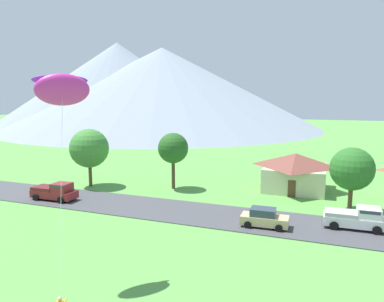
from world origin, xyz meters
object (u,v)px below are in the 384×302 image
tree_near_left (173,148)px  tree_center (89,148)px  house_left_center (295,171)px  pickup_truck_maroon_west_side (55,191)px  parked_car_tan_mid_west (264,218)px  tree_left_of_center (352,169)px  pickup_truck_white_east_side (356,218)px  kite_flyer_with_kite (62,92)px

tree_near_left → tree_center: size_ratio=0.95×
tree_near_left → house_left_center: bearing=19.3°
house_left_center → pickup_truck_maroon_west_side: size_ratio=1.58×
house_left_center → parked_car_tan_mid_west: (-1.25, -15.13, -1.54)m
tree_near_left → parked_car_tan_mid_west: (13.36, -10.00, -4.34)m
tree_left_of_center → parked_car_tan_mid_west: 11.53m
tree_center → pickup_truck_white_east_side: bearing=-8.5°
pickup_truck_maroon_west_side → kite_flyer_with_kite: bearing=-45.6°
pickup_truck_white_east_side → tree_left_of_center: bearing=93.0°
tree_near_left → pickup_truck_white_east_side: (21.06, -7.58, -4.15)m
tree_near_left → kite_flyer_with_kite: kite_flyer_with_kite is taller
tree_near_left → tree_left_of_center: tree_near_left is taller
tree_near_left → tree_left_of_center: (20.76, -1.89, -0.83)m
house_left_center → tree_left_of_center: size_ratio=1.26×
tree_center → pickup_truck_white_east_side: tree_center is taller
tree_left_of_center → pickup_truck_white_east_side: (0.30, -5.68, -3.32)m
house_left_center → kite_flyer_with_kite: bearing=-111.5°
tree_left_of_center → tree_center: (-31.41, -0.95, 0.68)m
tree_near_left → pickup_truck_white_east_side: 22.76m
tree_near_left → tree_center: bearing=-165.0°
tree_near_left → tree_center: (-10.64, -2.85, -0.15)m
tree_near_left → parked_car_tan_mid_west: tree_near_left is taller
house_left_center → pickup_truck_maroon_west_side: 29.08m
house_left_center → pickup_truck_white_east_side: (6.46, -12.70, -1.35)m
parked_car_tan_mid_west → kite_flyer_with_kite: size_ratio=0.33×
kite_flyer_with_kite → house_left_center: bearing=68.5°
tree_center → parked_car_tan_mid_west: 25.40m
tree_near_left → pickup_truck_white_east_side: tree_near_left is taller
tree_center → tree_near_left: bearing=15.0°
house_left_center → tree_center: bearing=-162.5°
pickup_truck_white_east_side → house_left_center: bearing=116.9°
parked_car_tan_mid_west → tree_center: bearing=163.4°
pickup_truck_maroon_west_side → pickup_truck_white_east_side: 31.44m
kite_flyer_with_kite → pickup_truck_maroon_west_side: bearing=134.4°
parked_car_tan_mid_west → pickup_truck_white_east_side: pickup_truck_white_east_side is taller
kite_flyer_with_kite → tree_near_left: bearing=97.8°
parked_car_tan_mid_west → pickup_truck_maroon_west_side: 23.66m
parked_car_tan_mid_west → pickup_truck_maroon_west_side: pickup_truck_maroon_west_side is taller
tree_left_of_center → kite_flyer_with_kite: kite_flyer_with_kite is taller
parked_car_tan_mid_west → house_left_center: bearing=85.3°
house_left_center → tree_center: tree_center is taller
tree_near_left → kite_flyer_with_kite: 24.83m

